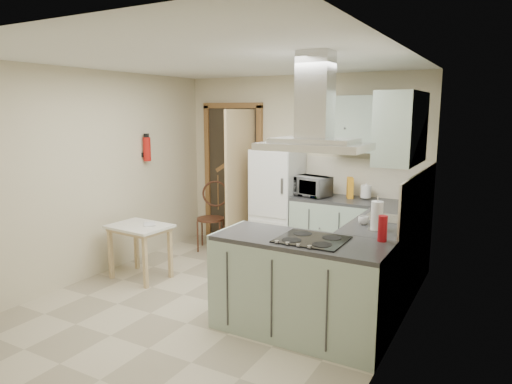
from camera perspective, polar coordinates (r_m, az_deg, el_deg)
The scene contains 27 objects.
floor at distance 5.00m, azimuth -4.76°, elevation -13.68°, with size 4.20×4.20×0.00m, color #B6AA8E.
ceiling at distance 4.60m, azimuth -5.24°, elevation 16.12°, with size 4.20×4.20×0.00m, color silver.
back_wall at distance 6.47m, azimuth 5.52°, elevation 3.29°, with size 3.60×3.60×0.00m, color beige.
left_wall at distance 5.84m, azimuth -19.79°, elevation 1.99°, with size 4.20×4.20×0.00m, color beige.
right_wall at distance 3.94m, azimuth 17.25°, elevation -1.58°, with size 4.20×4.20×0.00m, color beige.
doorway at distance 6.98m, azimuth -2.90°, elevation 2.18°, with size 1.10×0.12×2.10m, color brown.
fridge at distance 6.36m, azimuth 2.71°, elevation -1.35°, with size 0.60×0.60×1.50m, color white.
counter_back at distance 6.11m, azimuth 9.95°, elevation -4.88°, with size 1.08×0.60×0.90m, color #9EB2A0.
counter_right at distance 5.26m, azimuth 16.19°, elevation -7.60°, with size 0.60×1.95×0.90m, color #9EB2A0.
splashback at distance 6.15m, azimuth 13.68°, elevation 1.76°, with size 1.68×0.02×0.50m, color beige.
wall_cabinet_back at distance 5.94m, azimuth 13.44°, elevation 8.26°, with size 0.85×0.35×0.70m, color #9EB2A0.
wall_cabinet_right at distance 4.73m, azimuth 17.75°, elevation 7.63°, with size 0.35×0.90×0.70m, color #9EB2A0.
peninsula at distance 4.23m, azimuth 5.59°, elevation -11.70°, with size 1.55×0.65×0.90m, color #9EB2A0.
hob at distance 4.04m, azimuth 7.00°, elevation -5.92°, with size 0.58×0.50×0.01m, color black.
extractor_hood at distance 3.90m, azimuth 7.26°, elevation 5.67°, with size 0.90×0.55×0.10m, color silver.
sink at distance 4.98m, azimuth 15.98°, elevation -3.17°, with size 0.45×0.40×0.01m, color silver.
fire_extinguisher at distance 6.39m, azimuth -13.47°, elevation 5.23°, with size 0.10×0.10×0.32m, color #B2140F.
drop_leaf_table at distance 5.75m, azimuth -14.24°, elevation -7.24°, with size 0.71×0.53×0.66m, color #D6C884.
bentwood_chair at distance 6.71m, azimuth -5.71°, elevation -3.37°, with size 0.40×0.40×0.91m, color #53331B.
microwave at distance 6.07m, azimuth 6.95°, elevation 0.72°, with size 0.47×0.32×0.26m, color black.
kettle at distance 5.99m, azimuth 13.58°, elevation 0.07°, with size 0.13×0.13×0.20m, color white.
cereal_box at distance 6.02m, azimuth 11.67°, elevation 0.53°, with size 0.07×0.18×0.27m, color orange.
soap_bottle at distance 5.29m, azimuth 18.38°, elevation -1.57°, with size 0.08×0.08×0.18m, color silver.
paper_towel at distance 4.46m, azimuth 14.89°, elevation -2.83°, with size 0.11×0.11×0.29m, color silver.
cup at distance 4.67m, azimuth 13.28°, elevation -3.47°, with size 0.10×0.10×0.08m, color silver.
red_bottle at distance 4.10m, azimuth 15.54°, elevation -4.42°, with size 0.08×0.08×0.23m, color #A40E15.
book at distance 5.64m, azimuth -13.89°, elevation -3.62°, with size 0.14×0.19×0.09m, color maroon.
Camera 1 is at (2.58, -3.78, 2.02)m, focal length 32.00 mm.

